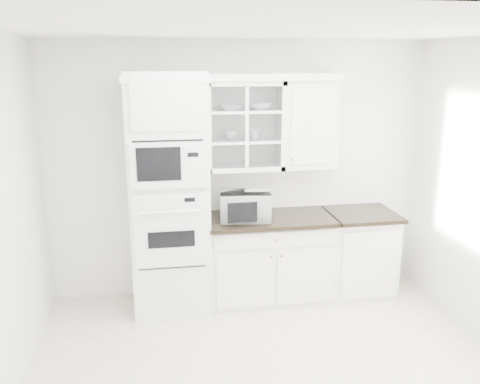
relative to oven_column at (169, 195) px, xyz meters
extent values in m
cube|color=beige|center=(0.75, -1.42, -1.19)|extent=(4.00, 3.50, 0.01)
cube|color=white|center=(0.75, 0.32, 0.15)|extent=(4.00, 0.02, 2.70)
cube|color=white|center=(0.75, -1.42, 1.49)|extent=(4.00, 3.50, 0.02)
cube|color=white|center=(0.00, 0.01, 0.00)|extent=(0.76, 0.65, 2.40)
cube|color=white|center=(0.00, -0.33, -0.26)|extent=(0.70, 0.03, 0.72)
cube|color=black|center=(0.00, -0.35, -0.34)|extent=(0.44, 0.01, 0.16)
cube|color=white|center=(0.00, -0.33, 0.37)|extent=(0.70, 0.03, 0.43)
cube|color=black|center=(-0.09, -0.35, 0.39)|extent=(0.40, 0.01, 0.31)
cube|color=white|center=(1.03, 0.03, -0.76)|extent=(1.30, 0.60, 0.88)
cube|color=#302516|center=(1.03, 0.00, -0.30)|extent=(1.32, 0.67, 0.04)
cube|color=white|center=(2.03, 0.03, -0.76)|extent=(0.70, 0.60, 0.88)
cube|color=#302516|center=(2.03, 0.00, -0.30)|extent=(0.72, 0.67, 0.04)
cube|color=white|center=(0.78, 0.17, 0.65)|extent=(0.80, 0.33, 0.90)
cube|color=white|center=(0.78, 0.17, 0.50)|extent=(0.74, 0.29, 0.02)
cube|color=white|center=(0.78, 0.17, 0.80)|extent=(0.74, 0.29, 0.02)
cube|color=white|center=(1.46, 0.17, 0.65)|extent=(0.55, 0.33, 0.90)
cube|color=white|center=(0.68, 0.14, 1.14)|extent=(2.14, 0.38, 0.07)
imported|color=white|center=(0.76, -0.03, -0.13)|extent=(0.55, 0.47, 0.29)
imported|color=white|center=(0.65, 0.16, 0.84)|extent=(0.26, 0.26, 0.06)
imported|color=white|center=(0.95, 0.17, 0.85)|extent=(0.25, 0.25, 0.07)
imported|color=white|center=(0.65, 0.19, 0.56)|extent=(0.14, 0.14, 0.10)
imported|color=white|center=(0.88, 0.18, 0.56)|extent=(0.12, 0.12, 0.10)
camera|label=1|loc=(-0.10, -4.90, 1.30)|focal=38.00mm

